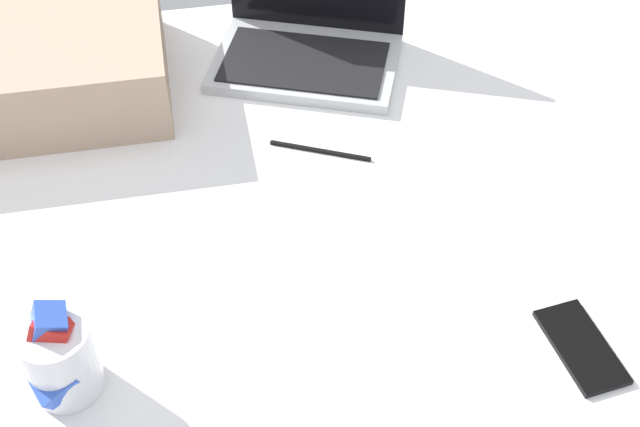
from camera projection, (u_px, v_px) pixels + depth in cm
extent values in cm
cube|color=white|center=(255.00, 305.00, 128.26)|extent=(180.00, 140.00, 18.00)
cube|color=#B7BABC|center=(306.00, 62.00, 155.02)|extent=(39.08, 33.38, 2.00)
cube|color=black|center=(304.00, 62.00, 153.13)|extent=(33.19, 26.34, 0.40)
cylinder|color=silver|center=(61.00, 360.00, 103.94)|extent=(9.00, 9.00, 11.00)
cube|color=blue|center=(60.00, 369.00, 105.91)|extent=(5.41, 6.42, 4.30)
cube|color=blue|center=(56.00, 379.00, 102.76)|extent=(7.24, 6.97, 5.58)
cube|color=yellow|center=(58.00, 356.00, 103.09)|extent=(8.72, 8.18, 5.43)
cube|color=red|center=(62.00, 349.00, 101.65)|extent=(5.81, 5.55, 5.16)
cube|color=red|center=(51.00, 336.00, 100.84)|extent=(6.47, 5.69, 6.19)
cube|color=blue|center=(49.00, 321.00, 100.24)|extent=(4.82, 4.52, 4.33)
cube|color=black|center=(581.00, 347.00, 111.49)|extent=(8.56, 14.76, 0.80)
cube|color=tan|center=(12.00, 62.00, 145.77)|extent=(52.00, 36.00, 13.00)
cube|color=black|center=(320.00, 151.00, 138.92)|extent=(15.63, 7.80, 0.60)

